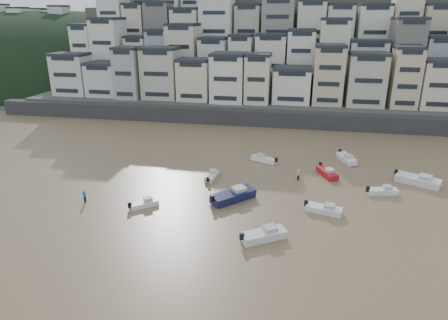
% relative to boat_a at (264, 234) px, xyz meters
% --- Properties ---
extents(sea_strip, '(340.00, 340.00, 0.00)m').
position_rel_boat_a_xyz_m(sea_strip, '(-120.52, 129.26, -0.78)').
color(sea_strip, '#42535F').
rests_on(sea_strip, ground).
extents(harbor_wall, '(140.00, 3.00, 3.50)m').
position_rel_boat_a_xyz_m(harbor_wall, '(-0.52, 49.26, 0.96)').
color(harbor_wall, '#38383A').
rests_on(harbor_wall, ground).
extents(hillside, '(141.04, 66.00, 50.00)m').
position_rel_boat_a_xyz_m(hillside, '(4.22, 89.10, 12.22)').
color(hillside, '#4C4C47').
rests_on(hillside, ground).
extents(headland, '(216.00, 135.00, 53.33)m').
position_rel_boat_a_xyz_m(headland, '(-105.52, 119.26, -0.77)').
color(headland, black).
rests_on(headland, ground).
extents(boat_a, '(5.88, 4.71, 1.58)m').
position_rel_boat_a_xyz_m(boat_a, '(0.00, 0.00, 0.00)').
color(boat_a, silver).
rests_on(boat_a, ground).
extents(boat_b, '(5.20, 2.82, 1.35)m').
position_rel_boat_a_xyz_m(boat_b, '(6.97, 7.94, -0.11)').
color(boat_b, white).
rests_on(boat_b, ground).
extents(boat_c, '(6.62, 6.69, 1.94)m').
position_rel_boat_a_xyz_m(boat_c, '(-5.10, 9.30, 0.18)').
color(boat_c, '#14173F').
rests_on(boat_c, ground).
extents(boat_d, '(4.72, 2.37, 1.23)m').
position_rel_boat_a_xyz_m(boat_d, '(15.40, 15.46, -0.17)').
color(boat_d, white).
rests_on(boat_d, ground).
extents(boat_e, '(3.75, 5.59, 1.46)m').
position_rel_boat_a_xyz_m(boat_e, '(8.02, 20.97, -0.06)').
color(boat_e, '#A71419').
rests_on(boat_e, ground).
extents(boat_f, '(1.76, 4.49, 1.20)m').
position_rel_boat_a_xyz_m(boat_f, '(-9.62, 16.31, -0.19)').
color(boat_f, silver).
rests_on(boat_f, ground).
extents(boat_g, '(7.04, 5.14, 1.85)m').
position_rel_boat_a_xyz_m(boat_g, '(21.17, 19.98, 0.14)').
color(boat_g, silver).
rests_on(boat_g, ground).
extents(boat_h, '(5.17, 3.48, 1.35)m').
position_rel_boat_a_xyz_m(boat_h, '(-2.41, 25.38, -0.11)').
color(boat_h, white).
rests_on(boat_h, ground).
extents(boat_i, '(3.56, 5.77, 1.50)m').
position_rel_boat_a_xyz_m(boat_i, '(11.59, 28.17, -0.04)').
color(boat_i, white).
rests_on(boat_i, ground).
extents(boat_j, '(3.98, 3.67, 1.12)m').
position_rel_boat_a_xyz_m(boat_j, '(-16.40, 5.27, -0.23)').
color(boat_j, white).
rests_on(boat_j, ground).
extents(person_blue, '(0.44, 0.44, 1.74)m').
position_rel_boat_a_xyz_m(person_blue, '(-24.85, 5.10, 0.08)').
color(person_blue, blue).
rests_on(person_blue, ground).
extents(person_pink, '(0.44, 0.44, 1.74)m').
position_rel_boat_a_xyz_m(person_pink, '(3.54, 18.37, 0.08)').
color(person_pink, '#CF9293').
rests_on(person_pink, ground).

